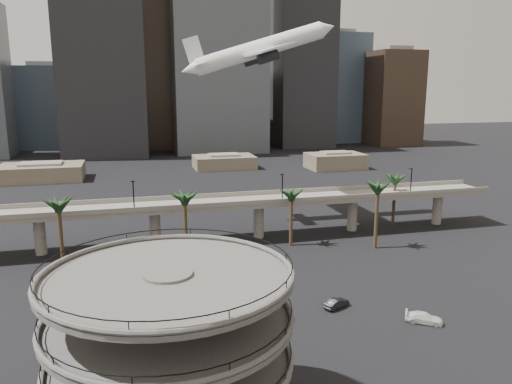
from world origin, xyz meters
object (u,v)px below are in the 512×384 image
object	(u,v)px
airborne_jet	(260,49)
parking_ramp	(170,340)
car_b	(336,303)
car_a	(277,315)
car_c	(424,318)
overpass	(208,208)

from	to	relation	value
airborne_jet	parking_ramp	bearing A→B (deg)	-111.27
airborne_jet	car_b	bearing A→B (deg)	-92.88
car_a	car_c	xyz separation A→B (m)	(19.49, -5.97, -0.00)
parking_ramp	car_a	size ratio (longest dim) A/B	5.15
airborne_jet	car_c	size ratio (longest dim) A/B	7.53
car_a	airborne_jet	bearing A→B (deg)	-1.76
car_c	car_a	bearing A→B (deg)	106.13
parking_ramp	airborne_jet	size ratio (longest dim) A/B	0.58
parking_ramp	airborne_jet	bearing A→B (deg)	69.18
parking_ramp	overpass	world-z (taller)	parking_ramp
overpass	car_b	distance (m)	39.80
car_c	parking_ramp	bearing A→B (deg)	145.09
overpass	car_a	world-z (taller)	overpass
parking_ramp	car_c	distance (m)	39.67
car_b	car_c	xyz separation A→B (m)	(9.78, -7.55, 0.02)
parking_ramp	car_b	xyz separation A→B (m)	(26.04, 21.98, -9.13)
parking_ramp	airborne_jet	xyz separation A→B (m)	(28.27, 74.31, 30.78)
parking_ramp	overpass	distance (m)	60.46
overpass	car_a	bearing A→B (deg)	-85.07
parking_ramp	car_b	size ratio (longest dim) A/B	5.17
car_a	car_c	bearing A→B (deg)	-96.30
overpass	car_c	bearing A→B (deg)	-62.89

